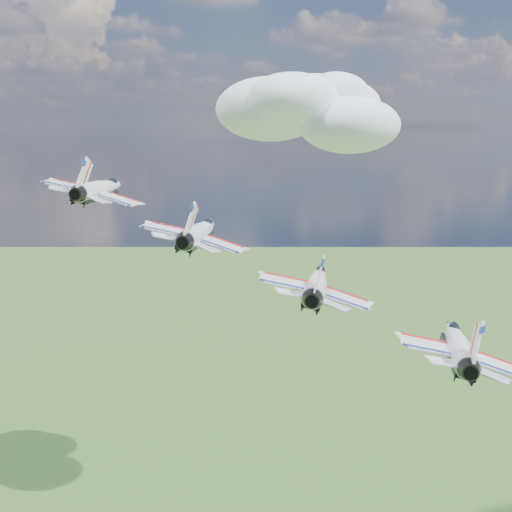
{
  "coord_description": "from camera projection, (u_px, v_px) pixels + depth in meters",
  "views": [
    {
      "loc": [
        -24.71,
        -59.72,
        166.33
      ],
      "look_at": [
        -9.64,
        4.13,
        154.42
      ],
      "focal_mm": 50.0,
      "sensor_mm": 36.0,
      "label": 1
    }
  ],
  "objects": [
    {
      "name": "cloud_far",
      "position": [
        320.0,
        112.0,
        276.51
      ],
      "size": [
        68.21,
        53.59,
        26.8
      ],
      "primitive_type": "ellipsoid",
      "color": "white"
    },
    {
      "name": "jet_0",
      "position": [
        101.0,
        188.0,
        75.38
      ],
      "size": [
        15.15,
        17.38,
        6.58
      ],
      "primitive_type": null,
      "rotation": [
        0.0,
        0.24,
        -0.38
      ],
      "color": "white"
    },
    {
      "name": "jet_1",
      "position": [
        200.0,
        232.0,
        69.58
      ],
      "size": [
        15.15,
        17.38,
        6.58
      ],
      "primitive_type": null,
      "rotation": [
        0.0,
        0.24,
        -0.38
      ],
      "color": "white"
    },
    {
      "name": "jet_2",
      "position": [
        317.0,
        283.0,
        63.77
      ],
      "size": [
        15.15,
        17.38,
        6.58
      ],
      "primitive_type": null,
      "rotation": [
        0.0,
        0.24,
        -0.38
      ],
      "color": "white"
    },
    {
      "name": "jet_3",
      "position": [
        458.0,
        344.0,
        57.97
      ],
      "size": [
        15.15,
        17.38,
        6.58
      ],
      "primitive_type": null,
      "rotation": [
        0.0,
        0.24,
        -0.38
      ],
      "color": "white"
    }
  ]
}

